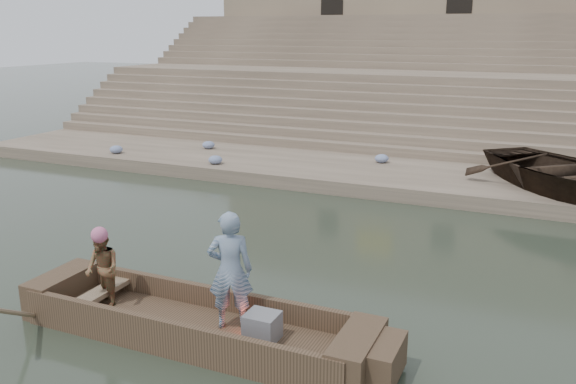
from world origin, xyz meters
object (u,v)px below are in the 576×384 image
Objects in this scene: standing_man at (230,270)px; beached_rowboat at (562,171)px; television at (261,327)px; main_rowboat at (194,330)px; rowing_man at (102,269)px.

beached_rowboat is at bearing -139.25° from standing_man.
television is (0.58, -0.17, -0.69)m from standing_man.
television is 0.09× the size of beached_rowboat.
standing_man is at bearing -154.32° from beached_rowboat.
main_rowboat is 1.18m from television.
standing_man reaches higher than beached_rowboat.
television is at bearing 0.00° from main_rowboat.
rowing_man is 0.24× the size of beached_rowboat.
main_rowboat is 1.16m from standing_man.
standing_man is 1.43× the size of rowing_man.
rowing_man reaches higher than television.
standing_man is at bearing 163.75° from television.
rowing_man reaches higher than beached_rowboat.
main_rowboat is 10.87× the size of television.
standing_man is 10.70m from beached_rowboat.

